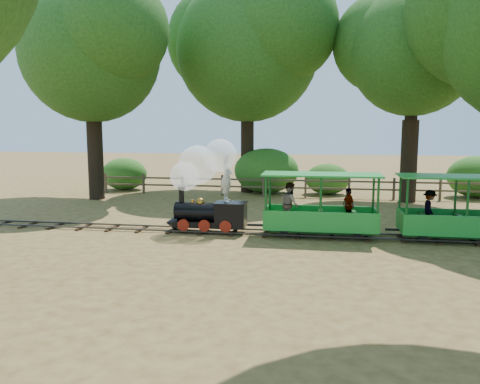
% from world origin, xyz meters
% --- Properties ---
extents(ground, '(90.00, 90.00, 0.00)m').
position_xyz_m(ground, '(0.00, 0.00, 0.00)').
color(ground, '#A58347').
rests_on(ground, ground).
extents(track, '(22.00, 1.00, 0.10)m').
position_xyz_m(track, '(0.00, 0.00, 0.07)').
color(track, '#3F3D3A').
rests_on(track, ground).
extents(locomotive, '(2.60, 1.22, 2.98)m').
position_xyz_m(locomotive, '(-1.94, 0.08, 1.68)').
color(locomotive, black).
rests_on(locomotive, ground).
extents(carriage_front, '(3.48, 1.45, 1.81)m').
position_xyz_m(carriage_front, '(1.53, -0.03, 0.79)').
color(carriage_front, green).
rests_on(carriage_front, track).
extents(carriage_rear, '(3.48, 1.42, 1.81)m').
position_xyz_m(carriage_rear, '(5.54, 0.02, 0.76)').
color(carriage_rear, green).
rests_on(carriage_rear, track).
extents(oak_nw, '(7.65, 6.73, 9.62)m').
position_xyz_m(oak_nw, '(-8.53, 6.08, 6.86)').
color(oak_nw, '#2D2116').
rests_on(oak_nw, ground).
extents(oak_nc, '(8.77, 7.72, 10.56)m').
position_xyz_m(oak_nc, '(-2.04, 9.60, 7.41)').
color(oak_nc, '#2D2116').
rests_on(oak_nc, ground).
extents(oak_ne, '(6.84, 6.02, 9.22)m').
position_xyz_m(oak_ne, '(5.47, 7.57, 6.74)').
color(oak_ne, '#2D2116').
rests_on(oak_ne, ground).
extents(fence, '(18.10, 0.10, 1.00)m').
position_xyz_m(fence, '(0.00, 8.00, 0.58)').
color(fence, brown).
rests_on(fence, ground).
extents(shrub_west, '(2.43, 1.87, 1.68)m').
position_xyz_m(shrub_west, '(-8.57, 9.30, 0.84)').
color(shrub_west, '#2D6B1E').
rests_on(shrub_west, ground).
extents(shrub_mid_w, '(3.25, 2.50, 2.25)m').
position_xyz_m(shrub_mid_w, '(-1.00, 9.30, 1.12)').
color(shrub_mid_w, '#2D6B1E').
rests_on(shrub_mid_w, ground).
extents(shrub_mid_e, '(2.18, 1.68, 1.51)m').
position_xyz_m(shrub_mid_e, '(2.03, 9.30, 0.76)').
color(shrub_mid_e, '#2D6B1E').
rests_on(shrub_mid_e, ground).
extents(shrub_east, '(2.86, 2.20, 1.98)m').
position_xyz_m(shrub_east, '(9.00, 9.30, 0.99)').
color(shrub_east, '#2D6B1E').
rests_on(shrub_east, ground).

